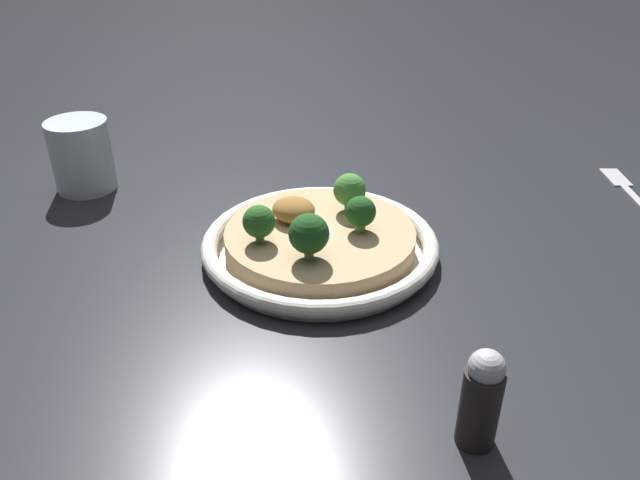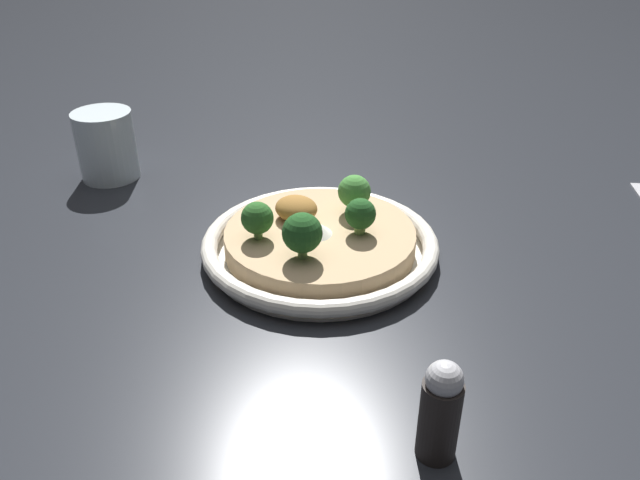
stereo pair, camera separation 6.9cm
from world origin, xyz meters
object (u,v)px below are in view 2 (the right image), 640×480
broccoli_back (302,233)px  drinking_glass (106,145)px  risotto_bowl (320,243)px  broccoli_left (360,215)px  broccoli_front_left (354,192)px  pepper_shaker (440,410)px  broccoli_back_right (257,218)px

broccoli_back → drinking_glass: 0.39m
risotto_bowl → broccoli_left: size_ratio=6.50×
risotto_bowl → broccoli_front_left: bearing=-99.2°
risotto_bowl → broccoli_back: (-0.02, 0.06, 0.05)m
broccoli_left → drinking_glass: size_ratio=0.43×
broccoli_front_left → pepper_shaker: bearing=131.6°
risotto_bowl → broccoli_left: broccoli_left is taller
broccoli_back_right → drinking_glass: bearing=-11.4°
broccoli_front_left → broccoli_back_right: (0.06, 0.11, -0.00)m
broccoli_front_left → broccoli_back: (-0.01, 0.11, 0.00)m
broccoli_front_left → drinking_glass: size_ratio=0.48×
broccoli_back → broccoli_left: bearing=-107.2°
broccoli_back → pepper_shaker: 0.25m
risotto_bowl → drinking_glass: 0.36m
broccoli_left → broccoli_back_right: broccoli_back_right is taller
broccoli_front_left → pepper_shaker: size_ratio=0.53×
drinking_glass → broccoli_back_right: bearing=168.6°
broccoli_left → broccoli_back: 0.08m
broccoli_back_right → broccoli_back: bearing=174.5°
pepper_shaker → risotto_bowl: bearing=-39.5°
drinking_glass → broccoli_left: bearing=-179.1°
risotto_bowl → broccoli_back_right: bearing=48.1°
broccoli_left → broccoli_back: broccoli_back is taller
risotto_bowl → pepper_shaker: bearing=140.5°
risotto_bowl → broccoli_front_left: (-0.01, -0.06, 0.04)m
broccoli_back → drinking_glass: bearing=-10.4°
broccoli_front_left → broccoli_back_right: size_ratio=1.08×
broccoli_back → pepper_shaker: (-0.21, 0.13, -0.02)m
broccoli_left → broccoli_front_left: size_ratio=0.89×
broccoli_left → broccoli_back_right: size_ratio=0.97×
risotto_bowl → drinking_glass: drinking_glass is taller
pepper_shaker → broccoli_front_left: bearing=-48.4°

